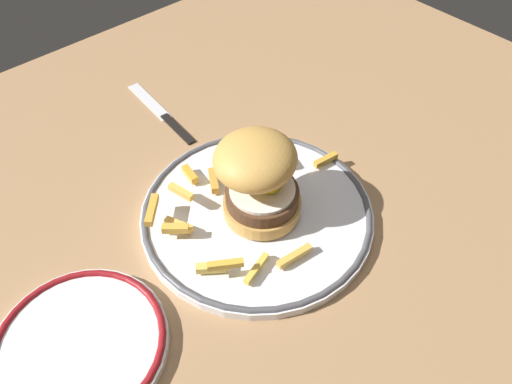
{
  "coord_description": "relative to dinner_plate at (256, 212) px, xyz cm",
  "views": [
    {
      "loc": [
        -26.03,
        -30.68,
        50.08
      ],
      "look_at": [
        1.78,
        0.16,
        4.6
      ],
      "focal_mm": 35.79,
      "sensor_mm": 36.0,
      "label": 1
    }
  ],
  "objects": [
    {
      "name": "knife",
      "position": [
        2.85,
        23.91,
        -0.58
      ],
      "size": [
        2.88,
        18.06,
        0.7
      ],
      "color": "black",
      "rests_on": "ground_plane"
    },
    {
      "name": "burger",
      "position": [
        0.33,
        -0.02,
        6.18
      ],
      "size": [
        12.04,
        12.0,
        10.73
      ],
      "color": "#C89448",
      "rests_on": "dinner_plate"
    },
    {
      "name": "side_plate",
      "position": [
        -25.4,
        -1.16,
        -0.0
      ],
      "size": [
        18.18,
        18.18,
        1.6
      ],
      "color": "white",
      "rests_on": "ground_plane"
    },
    {
      "name": "ground_plane",
      "position": [
        -1.78,
        -0.16,
        -2.84
      ],
      "size": [
        128.03,
        105.11,
        4.0
      ],
      "primitive_type": "cube",
      "color": "#9F764F"
    },
    {
      "name": "fries_pile",
      "position": [
        -2.66,
        2.38,
        1.76
      ],
      "size": [
        27.05,
        20.77,
        2.68
      ],
      "color": "gold",
      "rests_on": "dinner_plate"
    },
    {
      "name": "dinner_plate",
      "position": [
        0.0,
        0.0,
        0.0
      ],
      "size": [
        29.26,
        29.26,
        1.6
      ],
      "color": "silver",
      "rests_on": "ground_plane"
    }
  ]
}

